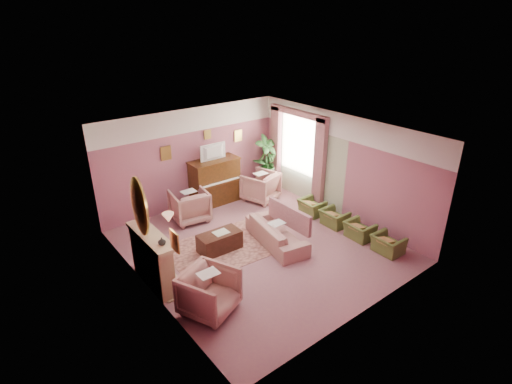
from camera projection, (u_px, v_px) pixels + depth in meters
floor at (259, 246)px, 9.56m from camera, size 5.50×6.00×0.01m
ceiling at (259, 133)px, 8.41m from camera, size 5.50×6.00×0.01m
wall_back at (192, 158)px, 11.14m from camera, size 5.50×0.02×2.80m
wall_front at (368, 250)px, 6.83m from camera, size 5.50×0.02×2.80m
wall_left at (144, 230)px, 7.44m from camera, size 0.02×6.00×2.80m
wall_right at (341, 167)px, 10.53m from camera, size 0.02×6.00×2.80m
picture_rail_band at (190, 120)px, 10.69m from camera, size 5.50×0.01×0.65m
stripe_panel at (305, 165)px, 11.59m from camera, size 0.01×3.00×2.15m
fireplace_surround at (152, 261)px, 8.02m from camera, size 0.30×1.40×1.10m
fireplace_inset at (158, 265)px, 8.14m from camera, size 0.18×0.72×0.68m
fire_ember at (160, 272)px, 8.24m from camera, size 0.06×0.54×0.10m
mantel_shelf at (151, 236)px, 7.81m from camera, size 0.40×1.55×0.07m
hearth at (164, 279)px, 8.36m from camera, size 0.55×1.50×0.02m
mirror_frame at (140, 207)px, 7.45m from camera, size 0.04×0.72×1.20m
mirror_glass at (141, 206)px, 7.46m from camera, size 0.01×0.60×1.06m
sconce_shade at (168, 218)px, 6.67m from camera, size 0.20×0.20×0.16m
piano at (215, 182)px, 11.50m from camera, size 1.40×0.60×1.30m
piano_keyshelf at (222, 184)px, 11.22m from camera, size 1.30×0.12×0.06m
piano_keys at (221, 182)px, 11.20m from camera, size 1.20×0.08×0.02m
piano_top at (214, 160)px, 11.23m from camera, size 1.45×0.65×0.04m
television at (214, 151)px, 11.07m from camera, size 0.80×0.12×0.48m
print_back_left at (166, 153)px, 10.53m from camera, size 0.30×0.03×0.38m
print_back_right at (238, 136)px, 11.83m from camera, size 0.26×0.03×0.34m
print_back_mid at (207, 135)px, 11.15m from camera, size 0.22×0.03×0.26m
print_left_wall at (175, 241)px, 6.47m from camera, size 0.03×0.28×0.36m
window_blind at (299, 142)px, 11.49m from camera, size 0.03×1.40×1.80m
curtain_left at (319, 165)px, 10.95m from camera, size 0.16×0.34×2.60m
curtain_right at (276, 148)px, 12.27m from camera, size 0.16×0.34×2.60m
pelmet at (298, 113)px, 11.10m from camera, size 0.16×2.20×0.16m
mantel_plant at (139, 218)px, 8.14m from camera, size 0.16×0.16×0.28m
mantel_vase at (162, 241)px, 7.41m from camera, size 0.16×0.16×0.16m
area_rug at (222, 248)px, 9.47m from camera, size 2.62×1.97×0.01m
coffee_table at (220, 242)px, 9.32m from camera, size 1.02×0.53×0.45m
table_paper at (221, 232)px, 9.25m from camera, size 0.35×0.28×0.01m
sofa at (277, 229)px, 9.54m from camera, size 0.64×1.91×0.77m
sofa_throw at (289, 216)px, 9.67m from camera, size 0.10×1.45×0.53m
floral_armchair_left at (190, 204)px, 10.58m from camera, size 0.91×0.91×0.94m
floral_armchair_right at (261, 185)px, 11.75m from camera, size 0.91×0.91×0.94m
floral_armchair_front at (209, 290)px, 7.30m from camera, size 0.91×0.91×0.94m
olive_chair_a at (388, 242)px, 9.20m from camera, size 0.47×0.67×0.58m
olive_chair_b at (360, 228)px, 9.78m from camera, size 0.47×0.67×0.58m
olive_chair_c at (334, 216)px, 10.37m from camera, size 0.47×0.67×0.58m
olive_chair_d at (312, 205)px, 10.96m from camera, size 0.47×0.67×0.58m
side_table at (266, 178)px, 12.60m from camera, size 0.52×0.52×0.70m
side_plant_big at (267, 162)px, 12.39m from camera, size 0.30×0.30×0.34m
side_plant_small at (272, 163)px, 12.40m from camera, size 0.16×0.16×0.28m
palm_pot at (266, 185)px, 12.53m from camera, size 0.34×0.34×0.34m
palm_plant at (266, 158)px, 12.17m from camera, size 0.76×0.76×1.44m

